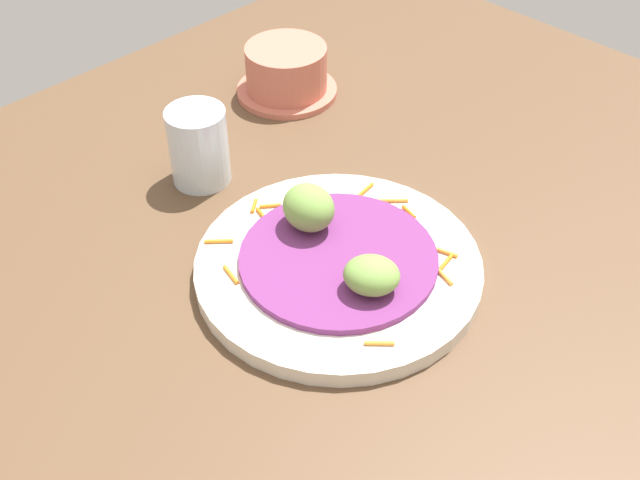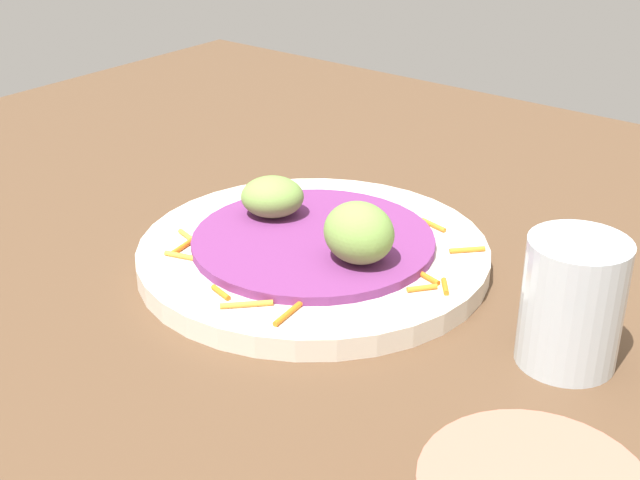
{
  "view_description": "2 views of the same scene",
  "coord_description": "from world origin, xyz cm",
  "px_view_note": "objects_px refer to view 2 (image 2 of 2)",
  "views": [
    {
      "loc": [
        -45.29,
        -33.78,
        55.96
      ],
      "look_at": [
        -5.34,
        6.01,
        5.66
      ],
      "focal_mm": 44.59,
      "sensor_mm": 36.0,
      "label": 1
    },
    {
      "loc": [
        43.31,
        42.67,
        34.5
      ],
      "look_at": [
        -3.82,
        5.52,
        4.9
      ],
      "focal_mm": 49.0,
      "sensor_mm": 36.0,
      "label": 2
    }
  ],
  "objects_px": {
    "main_plate": "(313,254)",
    "guac_scoop_center": "(359,233)",
    "guac_scoop_left": "(272,197)",
    "water_glass": "(572,303)"
  },
  "relations": [
    {
      "from": "main_plate",
      "to": "guac_scoop_center",
      "type": "xyz_separation_m",
      "value": [
        0.01,
        0.05,
        0.04
      ]
    },
    {
      "from": "guac_scoop_left",
      "to": "water_glass",
      "type": "bearing_deg",
      "value": 86.88
    },
    {
      "from": "main_plate",
      "to": "guac_scoop_left",
      "type": "xyz_separation_m",
      "value": [
        -0.01,
        -0.05,
        0.03
      ]
    },
    {
      "from": "guac_scoop_left",
      "to": "guac_scoop_center",
      "type": "xyz_separation_m",
      "value": [
        0.02,
        0.1,
        0.01
      ]
    },
    {
      "from": "guac_scoop_center",
      "to": "water_glass",
      "type": "xyz_separation_m",
      "value": [
        -0.01,
        0.16,
        -0.0
      ]
    },
    {
      "from": "main_plate",
      "to": "guac_scoop_left",
      "type": "bearing_deg",
      "value": -101.99
    },
    {
      "from": "main_plate",
      "to": "guac_scoop_center",
      "type": "relative_size",
      "value": 5.04
    },
    {
      "from": "guac_scoop_center",
      "to": "guac_scoop_left",
      "type": "bearing_deg",
      "value": -101.99
    },
    {
      "from": "water_glass",
      "to": "main_plate",
      "type": "bearing_deg",
      "value": -90.94
    },
    {
      "from": "main_plate",
      "to": "guac_scoop_center",
      "type": "distance_m",
      "value": 0.07
    }
  ]
}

